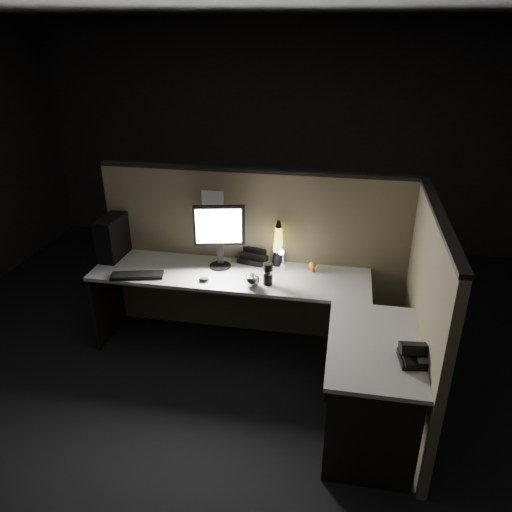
% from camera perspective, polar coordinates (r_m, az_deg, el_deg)
% --- Properties ---
extents(floor, '(6.00, 6.00, 0.00)m').
position_cam_1_polar(floor, '(4.02, -2.66, -15.38)').
color(floor, black).
rests_on(floor, ground).
extents(room_shell, '(6.00, 6.00, 6.00)m').
position_cam_1_polar(room_shell, '(3.21, -3.23, 7.18)').
color(room_shell, silver).
rests_on(room_shell, ground).
extents(partition_back, '(2.66, 0.06, 1.50)m').
position_cam_1_polar(partition_back, '(4.38, -0.13, 0.04)').
color(partition_back, brown).
rests_on(partition_back, ground).
extents(partition_right, '(0.06, 1.66, 1.50)m').
position_cam_1_polar(partition_right, '(3.63, 18.54, -7.07)').
color(partition_right, brown).
rests_on(partition_right, ground).
extents(desk, '(2.60, 1.60, 0.73)m').
position_cam_1_polar(desk, '(3.84, 0.64, -6.69)').
color(desk, beige).
rests_on(desk, ground).
extents(pc_tower, '(0.17, 0.36, 0.37)m').
position_cam_1_polar(pc_tower, '(4.51, -16.07, 2.07)').
color(pc_tower, black).
rests_on(pc_tower, desk).
extents(monitor, '(0.42, 0.18, 0.54)m').
position_cam_1_polar(monitor, '(4.11, -4.21, 2.92)').
color(monitor, black).
rests_on(monitor, desk).
extents(keyboard, '(0.44, 0.24, 0.02)m').
position_cam_1_polar(keyboard, '(4.17, -13.43, -2.18)').
color(keyboard, black).
rests_on(keyboard, desk).
extents(mouse, '(0.10, 0.08, 0.03)m').
position_cam_1_polar(mouse, '(4.01, -6.00, -2.69)').
color(mouse, black).
rests_on(mouse, desk).
extents(clip_lamp, '(0.04, 0.18, 0.23)m').
position_cam_1_polar(clip_lamp, '(4.09, 3.01, -0.12)').
color(clip_lamp, silver).
rests_on(clip_lamp, desk).
extents(organizer, '(0.27, 0.25, 0.17)m').
position_cam_1_polar(organizer, '(4.32, -0.23, -0.03)').
color(organizer, black).
rests_on(organizer, desk).
extents(lava_lamp, '(0.11, 0.11, 0.40)m').
position_cam_1_polar(lava_lamp, '(4.21, 2.55, 1.09)').
color(lava_lamp, black).
rests_on(lava_lamp, desk).
extents(travel_mug, '(0.08, 0.08, 0.18)m').
position_cam_1_polar(travel_mug, '(3.91, 1.36, -2.06)').
color(travel_mug, black).
rests_on(travel_mug, desk).
extents(steel_mug, '(0.15, 0.15, 0.09)m').
position_cam_1_polar(steel_mug, '(3.90, -0.45, -2.90)').
color(steel_mug, silver).
rests_on(steel_mug, desk).
extents(figurine, '(0.06, 0.06, 0.06)m').
position_cam_1_polar(figurine, '(4.15, 6.49, -1.10)').
color(figurine, orange).
rests_on(figurine, desk).
extents(pinned_paper, '(0.19, 0.00, 0.27)m').
position_cam_1_polar(pinned_paper, '(4.25, -4.96, 5.70)').
color(pinned_paper, white).
rests_on(pinned_paper, partition_back).
extents(desk_phone, '(0.22, 0.23, 0.12)m').
position_cam_1_polar(desk_phone, '(3.24, 17.82, -10.69)').
color(desk_phone, black).
rests_on(desk_phone, desk).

